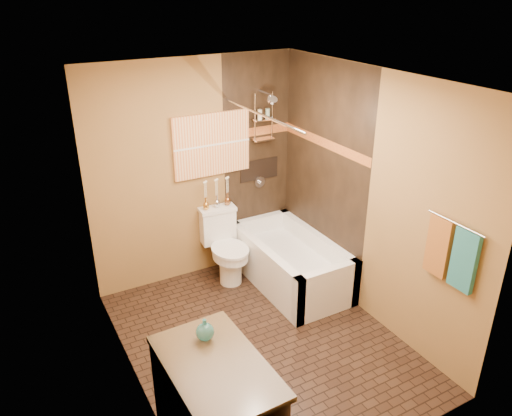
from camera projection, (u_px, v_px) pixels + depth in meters
floor at (262, 341)px, 4.84m from camera, size 3.00×3.00×0.00m
wall_left at (125, 260)px, 3.79m from camera, size 0.02×3.00×2.50m
wall_right at (369, 199)px, 4.85m from camera, size 0.02×3.00×2.50m
wall_back at (195, 173)px, 5.52m from camera, size 2.40×0.02×2.50m
wall_front at (380, 319)px, 3.13m from camera, size 2.40×0.02×2.50m
ceiling at (263, 79)px, 3.80m from camera, size 3.00×3.00×0.00m
alcove_tile_back at (257, 162)px, 5.85m from camera, size 0.85×0.01×2.50m
alcove_tile_right at (323, 175)px, 5.44m from camera, size 0.01×1.50×2.50m
mosaic_band_back at (257, 131)px, 5.69m from camera, size 0.85×0.01×0.10m
mosaic_band_right at (324, 143)px, 5.28m from camera, size 0.01×1.50×0.10m
alcove_niche at (259, 170)px, 5.90m from camera, size 0.50×0.01×0.25m
shower_fixtures at (264, 129)px, 5.60m from camera, size 0.24×0.33×1.16m
curtain_rod at (260, 114)px, 4.78m from camera, size 0.03×1.55×0.03m
towel_bar at (456, 223)px, 3.91m from camera, size 0.02×0.55×0.02m
towel_teal at (464, 260)px, 3.92m from camera, size 0.05×0.22×0.52m
towel_rust at (439, 246)px, 4.13m from camera, size 0.05×0.22×0.52m
sunset_painting at (212, 145)px, 5.46m from camera, size 0.90×0.04×0.70m
vanity_mirror at (170, 298)px, 2.90m from camera, size 0.01×1.00×0.90m
bathtub at (290, 265)px, 5.70m from camera, size 0.80×1.50×0.55m
toilet at (225, 246)px, 5.71m from camera, size 0.43×0.63×0.83m
vanity at (217, 414)px, 3.46m from camera, size 0.63×1.01×0.88m
teal_bottle at (205, 330)px, 3.47m from camera, size 0.17×0.17×0.21m
bud_vases at (217, 193)px, 5.62m from camera, size 0.34×0.07×0.34m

